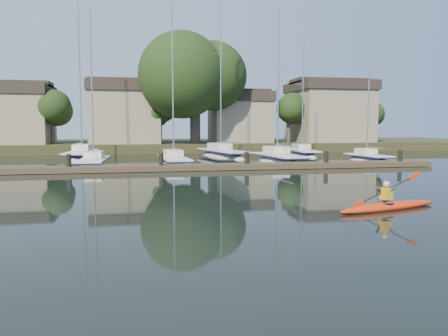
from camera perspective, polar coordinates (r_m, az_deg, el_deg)
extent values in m
plane|color=black|center=(16.77, 4.55, -4.90)|extent=(160.00, 160.00, 0.00)
ellipsoid|color=#D34D10|center=(17.00, 20.72, -4.75)|extent=(4.59, 1.86, 0.35)
cylinder|color=black|center=(16.87, 20.38, -4.43)|extent=(0.85, 0.85, 0.09)
imported|color=#2F2A2D|center=(16.81, 20.42, -3.20)|extent=(0.33, 0.42, 1.00)
cube|color=gold|center=(16.81, 20.43, -3.16)|extent=(0.45, 0.38, 0.41)
sphere|color=#DEBF8B|center=(16.76, 20.47, -1.98)|extent=(0.23, 0.23, 0.23)
cube|color=#4D3D2C|center=(30.34, -2.53, 0.15)|extent=(34.00, 2.00, 0.35)
cylinder|color=black|center=(30.35, -19.59, 0.03)|extent=(0.32, 0.32, 1.80)
cylinder|color=black|center=(30.04, -8.20, 0.24)|extent=(0.32, 0.32, 1.80)
cylinder|color=black|center=(30.92, 2.98, 0.43)|extent=(0.32, 0.32, 1.80)
cylinder|color=black|center=(32.88, 13.18, 0.60)|extent=(0.32, 0.32, 1.80)
cylinder|color=black|center=(35.75, 21.99, 0.72)|extent=(0.32, 0.32, 1.80)
ellipsoid|color=white|center=(34.49, -16.65, -0.32)|extent=(2.22, 8.06, 1.79)
cube|color=white|center=(34.42, -16.69, 1.09)|extent=(2.08, 6.62, 0.13)
cube|color=#181753|center=(34.42, -16.68, 0.96)|extent=(2.16, 6.78, 0.08)
cube|color=beige|center=(34.87, -16.60, 1.72)|extent=(1.39, 2.28, 0.52)
cylinder|color=#9EA0A5|center=(34.71, -16.90, 10.53)|extent=(0.11, 0.11, 11.30)
cylinder|color=#9EA0A5|center=(33.18, -16.99, 2.23)|extent=(0.17, 3.04, 0.08)
cylinder|color=#9EA0A5|center=(34.86, -16.96, 12.75)|extent=(1.51, 0.07, 0.03)
ellipsoid|color=white|center=(34.86, -6.53, -0.06)|extent=(2.48, 8.62, 1.80)
cube|color=white|center=(34.79, -6.55, 1.33)|extent=(2.30, 7.09, 0.13)
cube|color=#181753|center=(34.80, -6.55, 1.21)|extent=(2.39, 7.26, 0.08)
cube|color=beige|center=(35.28, -6.67, 1.96)|extent=(1.46, 2.46, 0.52)
cylinder|color=#9EA0A5|center=(35.15, -6.72, 11.50)|extent=(0.11, 0.11, 12.31)
cylinder|color=#9EA0A5|center=(33.48, -6.26, 2.47)|extent=(0.27, 3.24, 0.08)
cylinder|color=#9EA0A5|center=(35.34, -6.74, 13.88)|extent=(1.51, 0.12, 0.03)
ellipsoid|color=white|center=(37.12, 7.12, 0.19)|extent=(3.13, 8.84, 2.06)
cube|color=white|center=(37.04, 7.14, 1.69)|extent=(2.86, 7.28, 0.15)
cube|color=#181753|center=(37.04, 7.14, 1.56)|extent=(2.97, 7.46, 0.09)
cube|color=beige|center=(37.49, 6.83, 2.35)|extent=(1.75, 2.56, 0.60)
cylinder|color=#9EA0A5|center=(37.37, 7.09, 10.94)|extent=(0.13, 0.13, 11.90)
cylinder|color=#9EA0A5|center=(35.81, 8.00, 2.94)|extent=(0.42, 3.28, 0.09)
cylinder|color=#9EA0A5|center=(37.53, 7.12, 13.12)|extent=(1.73, 0.21, 0.03)
ellipsoid|color=white|center=(40.18, 18.27, 0.45)|extent=(2.40, 6.39, 1.70)
cube|color=white|center=(40.12, 18.30, 1.60)|extent=(2.22, 5.26, 0.13)
cube|color=#181753|center=(40.12, 18.30, 1.49)|extent=(2.30, 5.39, 0.07)
cube|color=beige|center=(40.41, 18.02, 2.10)|extent=(1.40, 1.85, 0.49)
cylinder|color=#9EA0A5|center=(40.24, 18.35, 8.04)|extent=(0.11, 0.11, 8.93)
cylinder|color=#9EA0A5|center=(39.31, 19.10, 2.54)|extent=(0.27, 2.37, 0.07)
cylinder|color=#9EA0A5|center=(40.31, 18.39, 9.56)|extent=(1.43, 0.15, 0.03)
ellipsoid|color=white|center=(43.63, -18.08, 0.75)|extent=(2.90, 9.76, 2.03)
cube|color=white|center=(43.56, -18.12, 2.02)|extent=(2.68, 8.02, 0.15)
cube|color=#181753|center=(43.57, -18.11, 1.90)|extent=(2.78, 8.22, 0.09)
cube|color=beige|center=(44.11, -17.99, 2.57)|extent=(1.68, 2.79, 0.59)
cylinder|color=#9EA0A5|center=(44.02, -18.32, 11.18)|extent=(0.13, 0.13, 13.91)
cylinder|color=#9EA0A5|center=(42.11, -18.53, 3.06)|extent=(0.34, 3.66, 0.09)
cylinder|color=#9EA0A5|center=(44.22, -18.38, 13.33)|extent=(1.71, 0.15, 0.03)
ellipsoid|color=white|center=(43.68, -0.26, 1.02)|extent=(4.47, 11.15, 2.07)
cube|color=white|center=(43.62, -0.26, 2.31)|extent=(3.96, 9.21, 0.15)
cube|color=#181753|center=(43.62, -0.26, 2.19)|extent=(4.09, 9.44, 0.09)
cube|color=beige|center=(44.20, -0.59, 2.87)|extent=(2.12, 3.30, 0.60)
cylinder|color=#9EA0A5|center=(44.17, -0.43, 12.35)|extent=(0.13, 0.13, 15.28)
cylinder|color=#9EA0A5|center=(42.07, 0.59, 3.38)|extent=(0.93, 4.08, 0.09)
cylinder|color=#9EA0A5|center=(44.43, -0.43, 14.69)|extent=(1.72, 0.39, 0.03)
ellipsoid|color=white|center=(45.61, 10.20, 1.17)|extent=(2.58, 7.96, 1.86)
cube|color=white|center=(45.55, 10.22, 2.28)|extent=(2.39, 6.55, 0.14)
cube|color=#181753|center=(45.55, 10.22, 2.18)|extent=(2.48, 6.71, 0.08)
cube|color=beige|center=(45.98, 10.05, 2.76)|extent=(1.52, 2.28, 0.54)
cylinder|color=#9EA0A5|center=(45.80, 10.25, 9.11)|extent=(0.12, 0.12, 10.78)
cylinder|color=#9EA0A5|center=(44.39, 10.69, 3.20)|extent=(0.28, 2.98, 0.08)
cylinder|color=#9EA0A5|center=(45.90, 10.28, 10.72)|extent=(1.57, 0.14, 0.03)
cube|color=#293018|center=(60.10, -6.75, 3.05)|extent=(90.00, 24.00, 1.00)
cube|color=gray|center=(55.57, -25.24, 5.72)|extent=(7.00, 7.00, 5.50)
cube|color=#332824|center=(55.72, -25.38, 9.16)|extent=(7.35, 7.35, 1.20)
cube|color=gray|center=(53.92, -12.72, 6.39)|extent=(8.00, 8.00, 6.00)
cube|color=#332824|center=(54.10, -12.80, 10.21)|extent=(8.40, 8.40, 1.20)
cube|color=gray|center=(55.30, 2.03, 5.98)|extent=(7.00, 7.00, 5.00)
cube|color=#332824|center=(55.42, 2.04, 9.19)|extent=(7.35, 7.35, 1.20)
cube|color=gray|center=(59.18, 13.50, 6.53)|extent=(9.00, 9.00, 6.50)
cube|color=#332824|center=(59.38, 13.58, 10.24)|extent=(9.45, 9.45, 1.20)
cylinder|color=#443B36|center=(51.29, -3.79, 6.01)|extent=(1.20, 1.20, 5.00)
sphere|color=black|center=(51.58, -3.83, 11.57)|extent=(8.50, 8.50, 8.50)
cylinder|color=#443B36|center=(52.76, -21.50, 4.54)|extent=(0.48, 0.48, 3.00)
sphere|color=black|center=(52.80, -21.59, 7.25)|extent=(3.40, 3.40, 3.40)
cylinder|color=#443B36|center=(51.45, -8.30, 4.74)|extent=(0.38, 0.38, 2.80)
sphere|color=black|center=(51.47, -8.33, 7.19)|extent=(2.72, 2.72, 2.72)
cylinder|color=#443B36|center=(55.53, 8.44, 4.99)|extent=(0.50, 0.50, 3.20)
sphere|color=black|center=(55.58, 8.48, 7.73)|extent=(3.57, 3.57, 3.57)
cylinder|color=#443B36|center=(58.29, 18.27, 4.50)|extent=(0.41, 0.41, 2.60)
sphere|color=black|center=(58.31, 18.34, 6.62)|extent=(2.89, 2.89, 2.89)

